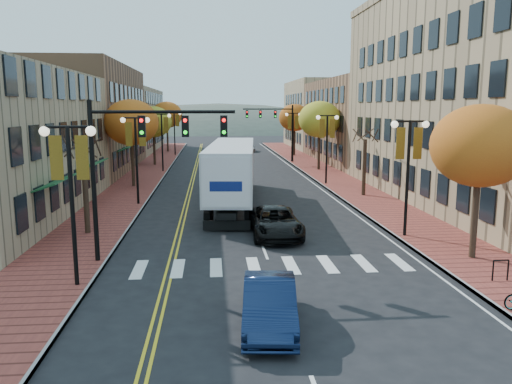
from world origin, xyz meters
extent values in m
plane|color=black|center=(0.00, 0.00, 0.00)|extent=(200.00, 200.00, 0.00)
cube|color=brown|center=(-9.00, 32.50, 0.07)|extent=(4.00, 85.00, 0.15)
cube|color=brown|center=(9.00, 32.50, 0.07)|extent=(4.00, 85.00, 0.15)
cube|color=brown|center=(-17.00, 36.00, 5.50)|extent=(12.00, 24.00, 11.00)
cube|color=#9E8966|center=(-17.00, 61.00, 4.75)|extent=(12.00, 26.00, 9.50)
cube|color=#997F5B|center=(18.50, 16.00, 7.50)|extent=(15.00, 28.00, 15.00)
cube|color=brown|center=(18.50, 42.00, 5.00)|extent=(15.00, 24.00, 10.00)
cube|color=#9E8966|center=(18.50, 64.00, 5.50)|extent=(15.00, 20.00, 11.00)
cylinder|color=#382619|center=(-9.00, 8.00, 2.25)|extent=(0.28, 0.28, 4.20)
cylinder|color=#382619|center=(-9.00, 24.00, 2.60)|extent=(0.28, 0.28, 4.90)
ellipsoid|color=#C16316|center=(-9.00, 24.00, 5.46)|extent=(4.48, 4.48, 3.81)
cylinder|color=#382619|center=(-9.00, 40.00, 2.42)|extent=(0.28, 0.28, 4.55)
ellipsoid|color=gold|center=(-9.00, 40.00, 5.07)|extent=(4.16, 4.16, 3.54)
cylinder|color=#382619|center=(-9.00, 58.00, 2.67)|extent=(0.28, 0.28, 5.04)
ellipsoid|color=#C16316|center=(-9.00, 58.00, 5.62)|extent=(4.61, 4.61, 3.92)
cylinder|color=#382619|center=(9.00, 2.00, 2.42)|extent=(0.28, 0.28, 4.55)
ellipsoid|color=#C16316|center=(9.00, 2.00, 5.07)|extent=(4.16, 4.16, 3.54)
cylinder|color=#382619|center=(9.00, 18.00, 2.25)|extent=(0.28, 0.28, 4.20)
cylinder|color=#382619|center=(9.00, 34.00, 2.60)|extent=(0.28, 0.28, 4.90)
ellipsoid|color=gold|center=(9.00, 34.00, 5.46)|extent=(4.48, 4.48, 3.81)
cylinder|color=#382619|center=(9.00, 50.00, 2.53)|extent=(0.28, 0.28, 4.76)
ellipsoid|color=#C16316|center=(9.00, 50.00, 5.30)|extent=(4.35, 4.35, 3.70)
cylinder|color=black|center=(-7.50, 0.00, 3.00)|extent=(0.16, 0.16, 6.00)
cylinder|color=black|center=(-7.50, 0.00, 6.00)|extent=(1.60, 0.10, 0.10)
sphere|color=#FFF2CC|center=(-8.30, 0.00, 5.85)|extent=(0.36, 0.36, 0.36)
sphere|color=#FFF2CC|center=(-6.70, 0.00, 5.85)|extent=(0.36, 0.36, 0.36)
cube|color=#C48A1A|center=(-7.95, 0.00, 4.90)|extent=(0.45, 0.03, 1.60)
cube|color=#C48A1A|center=(-7.05, 0.00, 4.90)|extent=(0.45, 0.03, 1.60)
cylinder|color=black|center=(-7.50, 16.00, 3.00)|extent=(0.16, 0.16, 6.00)
cylinder|color=black|center=(-7.50, 16.00, 6.00)|extent=(1.60, 0.10, 0.10)
sphere|color=#FFF2CC|center=(-8.30, 16.00, 5.85)|extent=(0.36, 0.36, 0.36)
sphere|color=#FFF2CC|center=(-6.70, 16.00, 5.85)|extent=(0.36, 0.36, 0.36)
cube|color=#C48A1A|center=(-7.95, 16.00, 4.90)|extent=(0.45, 0.03, 1.60)
cube|color=#C48A1A|center=(-7.05, 16.00, 4.90)|extent=(0.45, 0.03, 1.60)
cylinder|color=black|center=(-7.50, 34.00, 3.00)|extent=(0.16, 0.16, 6.00)
cylinder|color=black|center=(-7.50, 34.00, 6.00)|extent=(1.60, 0.10, 0.10)
sphere|color=#FFF2CC|center=(-8.30, 34.00, 5.85)|extent=(0.36, 0.36, 0.36)
sphere|color=#FFF2CC|center=(-6.70, 34.00, 5.85)|extent=(0.36, 0.36, 0.36)
cube|color=#C48A1A|center=(-7.95, 34.00, 4.90)|extent=(0.45, 0.03, 1.60)
cube|color=#C48A1A|center=(-7.05, 34.00, 4.90)|extent=(0.45, 0.03, 1.60)
cylinder|color=black|center=(-7.50, 52.00, 3.00)|extent=(0.16, 0.16, 6.00)
cylinder|color=black|center=(-7.50, 52.00, 6.00)|extent=(1.60, 0.10, 0.10)
sphere|color=#FFF2CC|center=(-8.30, 52.00, 5.85)|extent=(0.36, 0.36, 0.36)
sphere|color=#FFF2CC|center=(-6.70, 52.00, 5.85)|extent=(0.36, 0.36, 0.36)
cube|color=#C48A1A|center=(-7.95, 52.00, 4.90)|extent=(0.45, 0.03, 1.60)
cube|color=#C48A1A|center=(-7.05, 52.00, 4.90)|extent=(0.45, 0.03, 1.60)
cylinder|color=black|center=(7.50, 6.00, 3.00)|extent=(0.16, 0.16, 6.00)
cylinder|color=black|center=(7.50, 6.00, 6.00)|extent=(1.60, 0.10, 0.10)
sphere|color=#FFF2CC|center=(6.70, 6.00, 5.85)|extent=(0.36, 0.36, 0.36)
sphere|color=#FFF2CC|center=(8.30, 6.00, 5.85)|extent=(0.36, 0.36, 0.36)
cube|color=#C48A1A|center=(7.05, 6.00, 4.90)|extent=(0.45, 0.03, 1.60)
cube|color=#C48A1A|center=(7.95, 6.00, 4.90)|extent=(0.45, 0.03, 1.60)
cylinder|color=black|center=(7.50, 24.00, 3.00)|extent=(0.16, 0.16, 6.00)
cylinder|color=black|center=(7.50, 24.00, 6.00)|extent=(1.60, 0.10, 0.10)
sphere|color=#FFF2CC|center=(6.70, 24.00, 5.85)|extent=(0.36, 0.36, 0.36)
sphere|color=#FFF2CC|center=(8.30, 24.00, 5.85)|extent=(0.36, 0.36, 0.36)
cube|color=#C48A1A|center=(7.05, 24.00, 4.90)|extent=(0.45, 0.03, 1.60)
cube|color=#C48A1A|center=(7.95, 24.00, 4.90)|extent=(0.45, 0.03, 1.60)
cylinder|color=black|center=(7.50, 42.00, 3.00)|extent=(0.16, 0.16, 6.00)
cylinder|color=black|center=(7.50, 42.00, 6.00)|extent=(1.60, 0.10, 0.10)
sphere|color=#FFF2CC|center=(6.70, 42.00, 5.85)|extent=(0.36, 0.36, 0.36)
sphere|color=#FFF2CC|center=(8.30, 42.00, 5.85)|extent=(0.36, 0.36, 0.36)
cube|color=#C48A1A|center=(7.05, 42.00, 4.90)|extent=(0.45, 0.03, 1.60)
cube|color=#C48A1A|center=(7.95, 42.00, 4.90)|extent=(0.45, 0.03, 1.60)
cylinder|color=black|center=(-7.40, 3.00, 3.50)|extent=(0.20, 0.20, 7.00)
cylinder|color=black|center=(-4.40, 3.00, 6.50)|extent=(6.00, 0.14, 0.14)
cube|color=black|center=(-5.30, 3.00, 5.90)|extent=(0.30, 0.25, 0.90)
sphere|color=#FF0C0C|center=(-5.30, 2.86, 6.15)|extent=(0.16, 0.16, 0.16)
cube|color=black|center=(-3.50, 3.00, 5.90)|extent=(0.30, 0.25, 0.90)
sphere|color=#FF0C0C|center=(-3.50, 2.86, 6.15)|extent=(0.16, 0.16, 0.16)
cube|color=black|center=(-1.88, 3.00, 5.90)|extent=(0.30, 0.25, 0.90)
sphere|color=#FF0C0C|center=(-1.88, 2.86, 6.15)|extent=(0.16, 0.16, 0.16)
cylinder|color=black|center=(7.40, 42.00, 3.50)|extent=(0.20, 0.20, 7.00)
cylinder|color=black|center=(4.40, 42.00, 6.50)|extent=(6.00, 0.14, 0.14)
cube|color=black|center=(5.30, 42.00, 5.90)|extent=(0.30, 0.25, 0.90)
sphere|color=#FF0C0C|center=(5.30, 41.86, 6.15)|extent=(0.16, 0.16, 0.16)
cube|color=black|center=(3.50, 42.00, 5.90)|extent=(0.30, 0.25, 0.90)
sphere|color=#FF0C0C|center=(3.50, 41.86, 6.15)|extent=(0.16, 0.16, 0.16)
cube|color=black|center=(1.88, 42.00, 5.90)|extent=(0.30, 0.25, 0.90)
sphere|color=#FF0C0C|center=(1.88, 41.86, 6.15)|extent=(0.16, 0.16, 0.16)
cube|color=black|center=(-1.08, 14.65, 0.91)|extent=(2.28, 14.01, 0.38)
cube|color=silver|center=(-1.08, 14.65, 2.79)|extent=(3.99, 14.16, 3.01)
cube|color=#232227|center=(-0.34, 23.22, 1.77)|extent=(2.95, 3.44, 2.69)
cylinder|color=black|center=(-2.69, 9.19, 0.54)|extent=(0.47, 1.10, 1.07)
cylinder|color=black|center=(-0.44, 8.99, 0.54)|extent=(0.47, 1.10, 1.07)
cylinder|color=black|center=(-2.58, 10.47, 0.54)|extent=(0.47, 1.10, 1.07)
cylinder|color=black|center=(-0.33, 10.28, 0.54)|extent=(0.47, 1.10, 1.07)
cylinder|color=black|center=(-1.57, 22.03, 0.54)|extent=(0.47, 1.10, 1.07)
cylinder|color=black|center=(0.67, 21.84, 0.54)|extent=(0.47, 1.10, 1.07)
cylinder|color=black|center=(-1.37, 24.39, 0.54)|extent=(0.47, 1.10, 1.07)
cylinder|color=black|center=(0.88, 24.19, 0.54)|extent=(0.47, 1.10, 1.07)
imported|color=#0D1A37|center=(-0.71, -3.93, 0.74)|extent=(2.01, 4.65, 1.49)
imported|color=black|center=(0.86, 7.00, 0.76)|extent=(2.55, 5.46, 1.51)
imported|color=white|center=(-1.51, 56.32, 0.69)|extent=(1.98, 4.17, 1.38)
imported|color=#9F9FA6|center=(3.38, 58.10, 0.64)|extent=(2.10, 4.50, 1.27)
imported|color=#A4A3AB|center=(2.02, 66.38, 0.80)|extent=(1.72, 4.85, 1.59)
camera|label=1|loc=(-2.41, -18.33, 6.68)|focal=35.00mm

